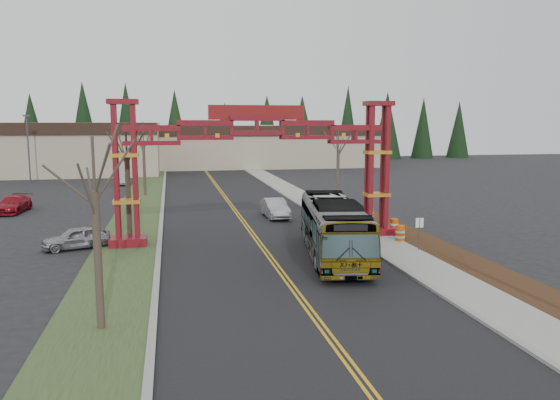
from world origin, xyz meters
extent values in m
plane|color=black|center=(0.00, 0.00, 0.00)|extent=(200.00, 200.00, 0.00)
cube|color=black|center=(0.00, 25.00, 0.01)|extent=(12.00, 110.00, 0.02)
cube|color=gold|center=(-0.12, 25.00, 0.03)|extent=(0.12, 100.00, 0.01)
cube|color=gold|center=(0.12, 25.00, 0.03)|extent=(0.12, 100.00, 0.01)
cube|color=gray|center=(6.15, 25.00, 0.07)|extent=(0.30, 110.00, 0.15)
cube|color=gray|center=(7.60, 25.00, 0.08)|extent=(2.60, 110.00, 0.14)
cube|color=#321F10|center=(10.20, 10.00, 0.06)|extent=(2.60, 50.00, 0.12)
cube|color=#324120|center=(-8.00, 25.00, 0.04)|extent=(4.00, 110.00, 0.08)
cube|color=gray|center=(-6.15, 25.00, 0.07)|extent=(0.30, 110.00, 0.15)
cube|color=maroon|center=(-8.00, 18.00, 0.30)|extent=(2.20, 1.60, 0.60)
cube|color=maroon|center=(-8.55, 17.65, 4.60)|extent=(0.28, 0.28, 8.00)
cube|color=maroon|center=(-7.45, 17.65, 4.60)|extent=(0.28, 0.28, 8.00)
cube|color=maroon|center=(-8.55, 18.35, 4.60)|extent=(0.28, 0.28, 8.00)
cube|color=maroon|center=(-7.45, 18.35, 4.60)|extent=(0.28, 0.28, 8.00)
cube|color=orange|center=(-8.00, 18.00, 2.80)|extent=(1.60, 1.10, 0.22)
cube|color=orange|center=(-8.00, 18.00, 5.60)|extent=(1.60, 1.10, 0.22)
cube|color=maroon|center=(-8.00, 18.00, 8.75)|extent=(1.80, 1.20, 0.30)
cube|color=maroon|center=(8.00, 18.00, 0.30)|extent=(2.20, 1.60, 0.60)
cube|color=maroon|center=(7.45, 17.65, 4.60)|extent=(0.28, 0.28, 8.00)
cube|color=maroon|center=(8.55, 17.65, 4.60)|extent=(0.28, 0.28, 8.00)
cube|color=maroon|center=(7.45, 18.35, 4.60)|extent=(0.28, 0.28, 8.00)
cube|color=maroon|center=(8.55, 18.35, 4.60)|extent=(0.28, 0.28, 8.00)
cube|color=orange|center=(8.00, 18.00, 2.80)|extent=(1.60, 1.10, 0.22)
cube|color=orange|center=(8.00, 18.00, 5.60)|extent=(1.60, 1.10, 0.22)
cube|color=maroon|center=(8.00, 18.00, 8.75)|extent=(1.80, 1.20, 0.30)
cube|color=maroon|center=(0.00, 18.00, 7.50)|extent=(16.00, 0.90, 1.00)
cube|color=maroon|center=(0.00, 18.00, 6.60)|extent=(16.00, 0.90, 0.60)
cube|color=maroon|center=(0.00, 18.00, 8.15)|extent=(6.00, 0.25, 0.90)
cube|color=tan|center=(-30.00, 72.00, 3.75)|extent=(46.00, 22.00, 7.50)
cube|color=tan|center=(10.00, 80.00, 3.50)|extent=(38.00, 20.00, 7.00)
cube|color=black|center=(10.00, 69.90, 6.20)|extent=(38.00, 0.40, 1.60)
cone|color=black|center=(-29.50, 92.00, 6.50)|extent=(5.60, 5.60, 13.00)
cylinder|color=#382D26|center=(-29.50, 92.00, 0.80)|extent=(0.80, 0.80, 1.60)
cone|color=black|center=(-21.00, 92.00, 6.50)|extent=(5.60, 5.60, 13.00)
cylinder|color=#382D26|center=(-21.00, 92.00, 0.80)|extent=(0.80, 0.80, 1.60)
cone|color=black|center=(-12.50, 92.00, 6.50)|extent=(5.60, 5.60, 13.00)
cylinder|color=#382D26|center=(-12.50, 92.00, 0.80)|extent=(0.80, 0.80, 1.60)
cone|color=black|center=(-4.00, 92.00, 6.50)|extent=(5.60, 5.60, 13.00)
cylinder|color=#382D26|center=(-4.00, 92.00, 0.80)|extent=(0.80, 0.80, 1.60)
cone|color=black|center=(4.50, 92.00, 6.50)|extent=(5.60, 5.60, 13.00)
cylinder|color=#382D26|center=(4.50, 92.00, 0.80)|extent=(0.80, 0.80, 1.60)
cone|color=black|center=(13.00, 92.00, 6.50)|extent=(5.60, 5.60, 13.00)
cylinder|color=#382D26|center=(13.00, 92.00, 0.80)|extent=(0.80, 0.80, 1.60)
cone|color=black|center=(21.50, 92.00, 6.50)|extent=(5.60, 5.60, 13.00)
cylinder|color=#382D26|center=(21.50, 92.00, 0.80)|extent=(0.80, 0.80, 1.60)
cone|color=black|center=(30.00, 92.00, 6.50)|extent=(5.60, 5.60, 13.00)
cylinder|color=#382D26|center=(30.00, 92.00, 0.80)|extent=(0.80, 0.80, 1.60)
cone|color=black|center=(38.50, 92.00, 6.50)|extent=(5.60, 5.60, 13.00)
cylinder|color=#382D26|center=(38.50, 92.00, 0.80)|extent=(0.80, 0.80, 1.60)
cone|color=black|center=(47.00, 92.00, 6.50)|extent=(5.60, 5.60, 13.00)
cylinder|color=#382D26|center=(47.00, 92.00, 0.80)|extent=(0.80, 0.80, 1.60)
cone|color=black|center=(55.50, 92.00, 6.50)|extent=(5.60, 5.60, 13.00)
cylinder|color=#382D26|center=(55.50, 92.00, 0.80)|extent=(0.80, 0.80, 1.60)
imported|color=#96999D|center=(3.56, 13.06, 1.64)|extent=(4.59, 12.06, 3.28)
imported|color=#A5A8AD|center=(2.73, 26.28, 0.76)|extent=(1.76, 4.65, 1.51)
imported|color=#97979E|center=(-11.03, 18.00, 0.67)|extent=(4.23, 2.72, 1.34)
imported|color=maroon|center=(-18.43, 33.00, 0.70)|extent=(2.41, 4.98, 1.40)
imported|color=#A2A6AA|center=(-11.00, 52.57, 0.62)|extent=(1.76, 3.88, 1.23)
cylinder|color=#382D26|center=(-8.00, 4.19, 2.58)|extent=(0.29, 0.29, 5.16)
cylinder|color=#382D26|center=(-8.00, 4.19, 6.06)|extent=(0.11, 0.11, 2.00)
cylinder|color=#382D26|center=(-8.00, 19.34, 2.74)|extent=(0.32, 0.32, 5.48)
cylinder|color=#382D26|center=(-8.00, 19.34, 6.49)|extent=(0.12, 0.12, 2.21)
cylinder|color=#382D26|center=(-8.00, 41.75, 2.82)|extent=(0.30, 0.30, 5.63)
cylinder|color=#382D26|center=(-8.00, 41.75, 6.57)|extent=(0.11, 0.11, 2.06)
cylinder|color=#382D26|center=(10.00, 32.89, 2.51)|extent=(0.29, 0.29, 5.03)
cylinder|color=#382D26|center=(10.00, 32.89, 5.93)|extent=(0.11, 0.11, 1.99)
cylinder|color=#3F3F44|center=(-22.50, 56.44, 4.12)|extent=(0.18, 0.18, 8.24)
cube|color=#3F3F44|center=(-22.50, 56.44, 8.34)|extent=(0.73, 0.37, 0.23)
cylinder|color=#3F3F44|center=(8.75, 13.05, 1.02)|extent=(0.06, 0.06, 2.04)
cube|color=white|center=(8.75, 13.05, 1.76)|extent=(0.47, 0.08, 0.56)
cylinder|color=#CD520B|center=(8.76, 15.73, 0.55)|extent=(0.57, 0.57, 1.10)
cylinder|color=white|center=(8.76, 15.73, 0.71)|extent=(0.59, 0.59, 0.13)
cylinder|color=white|center=(8.76, 15.73, 0.38)|extent=(0.59, 0.59, 0.13)
cylinder|color=#CD520B|center=(9.40, 18.19, 0.54)|extent=(0.56, 0.56, 1.08)
cylinder|color=white|center=(9.40, 18.19, 0.70)|extent=(0.58, 0.58, 0.13)
cylinder|color=white|center=(9.40, 18.19, 0.38)|extent=(0.58, 0.58, 0.13)
cylinder|color=#CD520B|center=(9.65, 23.44, 0.50)|extent=(0.51, 0.51, 0.99)
cylinder|color=white|center=(9.65, 23.44, 0.64)|extent=(0.53, 0.53, 0.12)
cylinder|color=white|center=(9.65, 23.44, 0.35)|extent=(0.53, 0.53, 0.12)
camera|label=1|loc=(-5.34, -15.86, 7.54)|focal=35.00mm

